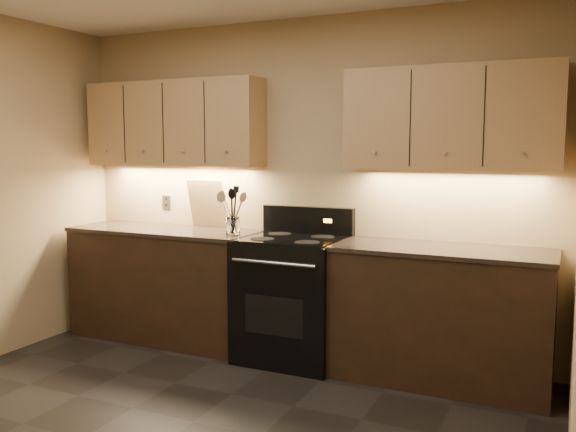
% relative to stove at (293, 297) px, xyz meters
% --- Properties ---
extents(wall_back, '(4.00, 0.04, 2.60)m').
position_rel_stove_xyz_m(wall_back, '(-0.08, 0.32, 0.82)').
color(wall_back, tan).
rests_on(wall_back, ground).
extents(counter_left, '(1.62, 0.62, 0.93)m').
position_rel_stove_xyz_m(counter_left, '(-1.18, 0.02, -0.01)').
color(counter_left, black).
rests_on(counter_left, ground).
extents(counter_right, '(1.46, 0.62, 0.93)m').
position_rel_stove_xyz_m(counter_right, '(1.10, 0.02, -0.01)').
color(counter_right, black).
rests_on(counter_right, ground).
extents(stove, '(0.76, 0.68, 1.14)m').
position_rel_stove_xyz_m(stove, '(0.00, 0.00, 0.00)').
color(stove, black).
rests_on(stove, ground).
extents(upper_cab_left, '(1.60, 0.30, 0.70)m').
position_rel_stove_xyz_m(upper_cab_left, '(-1.18, 0.17, 1.32)').
color(upper_cab_left, '#AF7D57').
rests_on(upper_cab_left, wall_back).
extents(upper_cab_right, '(1.44, 0.30, 0.70)m').
position_rel_stove_xyz_m(upper_cab_right, '(1.10, 0.17, 1.32)').
color(upper_cab_right, '#AF7D57').
rests_on(upper_cab_right, wall_back).
extents(outlet_plate, '(0.08, 0.01, 0.12)m').
position_rel_stove_xyz_m(outlet_plate, '(-1.38, 0.31, 0.64)').
color(outlet_plate, '#B2B5BA').
rests_on(outlet_plate, wall_back).
extents(utensil_crock, '(0.13, 0.13, 0.14)m').
position_rel_stove_xyz_m(utensil_crock, '(-0.50, -0.04, 0.51)').
color(utensil_crock, white).
rests_on(utensil_crock, counter_left).
extents(cutting_board, '(0.34, 0.15, 0.41)m').
position_rel_stove_xyz_m(cutting_board, '(-0.91, 0.26, 0.65)').
color(cutting_board, tan).
rests_on(cutting_board, counter_left).
extents(wooden_spoon, '(0.17, 0.10, 0.32)m').
position_rel_stove_xyz_m(wooden_spoon, '(-0.52, -0.04, 0.63)').
color(wooden_spoon, tan).
rests_on(wooden_spoon, utensil_crock).
extents(black_spoon, '(0.11, 0.15, 0.36)m').
position_rel_stove_xyz_m(black_spoon, '(-0.51, -0.02, 0.64)').
color(black_spoon, black).
rests_on(black_spoon, utensil_crock).
extents(black_turner, '(0.12, 0.20, 0.39)m').
position_rel_stove_xyz_m(black_turner, '(-0.49, -0.06, 0.66)').
color(black_turner, black).
rests_on(black_turner, utensil_crock).
extents(steel_spatula, '(0.21, 0.15, 0.37)m').
position_rel_stove_xyz_m(steel_spatula, '(-0.47, -0.02, 0.64)').
color(steel_spatula, silver).
rests_on(steel_spatula, utensil_crock).
extents(steel_skimmer, '(0.26, 0.17, 0.35)m').
position_rel_stove_xyz_m(steel_skimmer, '(-0.48, -0.06, 0.64)').
color(steel_skimmer, silver).
rests_on(steel_skimmer, utensil_crock).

